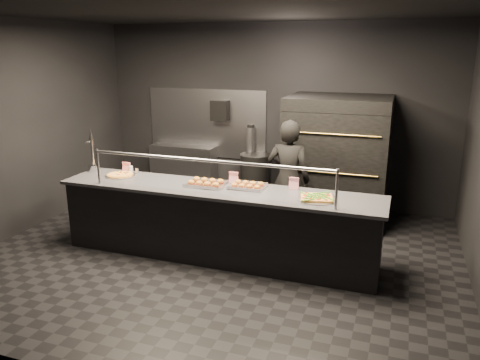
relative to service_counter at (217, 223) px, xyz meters
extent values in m
plane|color=black|center=(0.00, 0.00, -0.46)|extent=(6.00, 6.00, 0.00)
plane|color=black|center=(0.00, 0.00, 2.54)|extent=(6.00, 6.00, 0.00)
cube|color=black|center=(0.00, 2.50, 1.04)|extent=(6.00, 0.04, 3.00)
cube|color=black|center=(0.00, -2.50, 1.04)|extent=(6.00, 0.04, 3.00)
cube|color=black|center=(-3.00, 0.00, 1.04)|extent=(0.04, 5.00, 3.00)
cube|color=#99999E|center=(-1.20, 2.48, 0.84)|extent=(2.20, 0.02, 1.20)
cube|color=black|center=(0.00, 0.00, -0.02)|extent=(4.00, 0.70, 0.88)
cube|color=#353439|center=(0.00, 0.00, 0.44)|extent=(4.10, 0.78, 0.04)
cylinder|color=#99999E|center=(-1.50, -0.30, 0.68)|extent=(0.03, 0.03, 0.45)
cylinder|color=#99999E|center=(1.50, -0.30, 0.68)|extent=(0.03, 0.03, 0.45)
cylinder|color=#99999E|center=(0.00, -0.30, 0.88)|extent=(3.00, 0.04, 0.04)
cube|color=black|center=(1.20, 1.90, -0.16)|extent=(1.50, 1.15, 0.60)
cube|color=black|center=(1.20, 1.90, 0.44)|extent=(1.50, 1.20, 0.55)
cube|color=black|center=(1.20, 1.90, 0.99)|extent=(1.50, 1.20, 0.55)
cube|color=black|center=(1.20, 1.90, 1.36)|extent=(1.50, 1.20, 0.18)
cylinder|color=gold|center=(1.20, 1.28, 0.44)|extent=(1.30, 0.02, 0.02)
cylinder|color=gold|center=(1.20, 1.28, 0.99)|extent=(1.30, 0.02, 0.02)
cube|color=#99999E|center=(-1.60, 2.32, -0.01)|extent=(1.20, 0.35, 0.90)
cube|color=black|center=(-0.90, 2.39, 1.09)|extent=(0.30, 0.20, 0.35)
cylinder|color=#B2B2B7|center=(-0.35, 2.40, 0.59)|extent=(0.14, 0.14, 0.45)
cube|color=black|center=(-0.35, 2.40, 0.84)|extent=(0.10, 0.06, 0.06)
cylinder|color=silver|center=(-1.95, 0.20, 0.50)|extent=(0.16, 0.16, 0.09)
cylinder|color=silver|center=(-1.95, 0.20, 0.70)|extent=(0.06, 0.06, 0.41)
cylinder|color=silver|center=(-1.95, 0.11, 0.88)|extent=(0.02, 0.11, 0.02)
cone|color=black|center=(-1.95, 0.20, 0.99)|extent=(0.06, 0.06, 0.16)
cylinder|color=silver|center=(-1.45, 0.09, 0.46)|extent=(0.40, 0.40, 0.01)
cylinder|color=gold|center=(-1.45, 0.09, 0.47)|extent=(0.35, 0.35, 0.02)
cylinder|color=#FBB552|center=(-1.45, 0.09, 0.49)|extent=(0.31, 0.31, 0.01)
cube|color=silver|center=(-0.18, 0.07, 0.47)|extent=(0.52, 0.40, 0.02)
ellipsoid|color=#BF8128|center=(-0.34, -0.01, 0.50)|extent=(0.09, 0.09, 0.06)
ellipsoid|color=#BF8128|center=(-0.34, 0.15, 0.50)|extent=(0.09, 0.09, 0.06)
ellipsoid|color=#BF8128|center=(-0.23, -0.01, 0.50)|extent=(0.09, 0.09, 0.06)
ellipsoid|color=#BF8128|center=(-0.23, 0.15, 0.50)|extent=(0.09, 0.09, 0.06)
ellipsoid|color=#BF8128|center=(-0.12, -0.01, 0.50)|extent=(0.09, 0.09, 0.06)
ellipsoid|color=#BF8128|center=(-0.12, 0.15, 0.50)|extent=(0.09, 0.09, 0.06)
ellipsoid|color=#BF8128|center=(-0.01, -0.01, 0.50)|extent=(0.09, 0.09, 0.06)
ellipsoid|color=#BF8128|center=(-0.01, 0.15, 0.50)|extent=(0.09, 0.09, 0.06)
cube|color=silver|center=(0.35, 0.15, 0.47)|extent=(0.45, 0.34, 0.02)
ellipsoid|color=#BF8128|center=(0.20, 0.08, 0.50)|extent=(0.08, 0.08, 0.05)
ellipsoid|color=#BF8128|center=(0.20, 0.22, 0.50)|extent=(0.08, 0.08, 0.05)
ellipsoid|color=#BF8128|center=(0.30, 0.08, 0.50)|extent=(0.08, 0.08, 0.05)
ellipsoid|color=#BF8128|center=(0.30, 0.22, 0.50)|extent=(0.08, 0.08, 0.05)
ellipsoid|color=#BF8128|center=(0.40, 0.08, 0.50)|extent=(0.08, 0.08, 0.05)
ellipsoid|color=#BF8128|center=(0.40, 0.22, 0.50)|extent=(0.08, 0.08, 0.05)
ellipsoid|color=#BF8128|center=(0.50, 0.08, 0.50)|extent=(0.08, 0.08, 0.05)
ellipsoid|color=#BF8128|center=(0.50, 0.22, 0.50)|extent=(0.08, 0.08, 0.05)
cylinder|color=silver|center=(1.25, -0.04, 0.46)|extent=(0.46, 0.46, 0.01)
cube|color=gold|center=(1.25, -0.04, 0.48)|extent=(0.42, 0.40, 0.02)
cube|color=#FBB552|center=(1.25, -0.04, 0.49)|extent=(0.40, 0.37, 0.01)
cube|color=#329620|center=(1.25, -0.04, 0.50)|extent=(0.38, 0.35, 0.01)
cylinder|color=silver|center=(-1.40, 0.28, 0.51)|extent=(0.06, 0.06, 0.10)
cylinder|color=silver|center=(-1.30, 0.28, 0.50)|extent=(0.04, 0.04, 0.08)
cube|color=white|center=(-1.47, 0.28, 0.53)|extent=(0.12, 0.04, 0.15)
cube|color=white|center=(0.12, 0.28, 0.53)|extent=(0.12, 0.04, 0.15)
cube|color=white|center=(0.91, 0.28, 0.53)|extent=(0.12, 0.04, 0.15)
cylinder|color=black|center=(-0.20, 2.22, -0.03)|extent=(0.52, 0.52, 0.86)
imported|color=black|center=(0.67, 0.99, 0.37)|extent=(0.62, 0.41, 1.67)
camera|label=1|loc=(2.10, -5.13, 2.13)|focal=35.00mm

